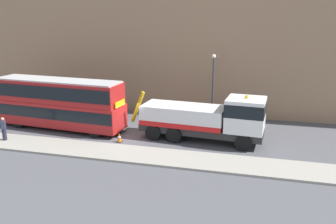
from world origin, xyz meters
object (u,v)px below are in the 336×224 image
Objects in this scene: recovery_tow_truck at (207,118)px; double_decker_bus at (59,102)px; traffic_cone_near_bus at (119,138)px; street_lamp at (213,82)px; pedestrian_onlooker at (4,129)px.

double_decker_bus is (-12.07, 0.04, 0.47)m from recovery_tow_truck.
street_lamp reaches higher than traffic_cone_near_bus.
pedestrian_onlooker is at bearing -114.18° from double_decker_bus.
double_decker_bus is 1.92× the size of street_lamp.
traffic_cone_near_bus is at bearing -129.54° from street_lamp.
pedestrian_onlooker is 8.40m from traffic_cone_near_bus.
street_lamp is (11.76, 5.18, 1.24)m from double_decker_bus.
double_decker_bus is at bearing -175.26° from recovery_tow_truck.
recovery_tow_truck is at bearing -86.69° from street_lamp.
pedestrian_onlooker reaches higher than traffic_cone_near_bus.
traffic_cone_near_bus is (-6.14, -1.85, -1.42)m from recovery_tow_truck.
double_decker_bus reaches higher than pedestrian_onlooker.
recovery_tow_truck reaches higher than traffic_cone_near_bus.
double_decker_bus is at bearing 36.00° from pedestrian_onlooker.
pedestrian_onlooker is at bearing -165.88° from traffic_cone_near_bus.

